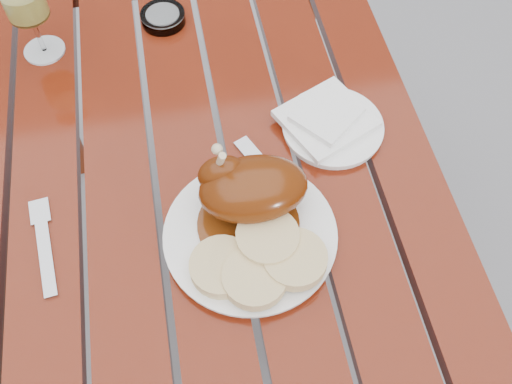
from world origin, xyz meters
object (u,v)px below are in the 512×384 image
wine_glass (29,13)px  side_plate (333,127)px  table (204,247)px  ashtray (163,17)px  dinner_plate (250,235)px

wine_glass → side_plate: size_ratio=1.04×
wine_glass → table: bearing=-48.9°
ashtray → table: bearing=-88.7°
table → ashtray: bearing=91.3°
wine_glass → ashtray: 0.24m
side_plate → ashtray: bearing=128.6°
wine_glass → ashtray: bearing=9.7°
table → dinner_plate: (0.07, -0.19, 0.38)m
dinner_plate → ashtray: 0.50m
table → ashtray: ashtray is taller
side_plate → ashtray: size_ratio=2.00×
wine_glass → ashtray: size_ratio=2.08×
table → ashtray: (-0.01, 0.31, 0.39)m
dinner_plate → ashtray: bearing=99.3°
side_plate → ashtray: (-0.25, 0.32, 0.00)m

